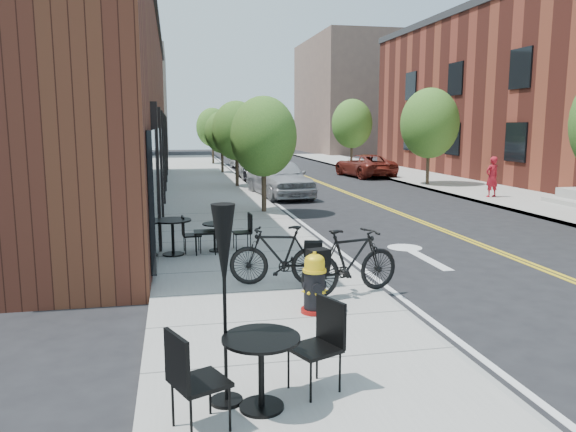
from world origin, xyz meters
TOP-DOWN VIEW (x-y plane):
  - ground at (0.00, 0.00)m, footprint 120.00×120.00m
  - sidewalk_near at (-2.00, 10.00)m, footprint 4.00×70.00m
  - sidewalk_far at (10.00, 10.00)m, footprint 4.00×70.00m
  - building_near at (-6.50, 14.00)m, footprint 5.00×28.00m
  - bg_building_left at (-8.00, 48.00)m, footprint 8.00×14.00m
  - bg_building_right at (16.00, 50.00)m, footprint 10.00×16.00m
  - tree_near_a at (-0.60, 9.00)m, footprint 2.20×2.20m
  - tree_near_b at (-0.60, 17.00)m, footprint 2.30×2.30m
  - tree_near_c at (-0.60, 25.00)m, footprint 2.10×2.10m
  - tree_near_d at (-0.60, 33.00)m, footprint 2.40×2.40m
  - tree_far_b at (8.60, 16.00)m, footprint 2.80×2.80m
  - tree_far_c at (8.60, 28.00)m, footprint 2.80×2.80m
  - fire_hydrant at (-1.47, -1.29)m, footprint 0.43×0.43m
  - bicycle_left at (-1.71, 0.28)m, footprint 1.90×0.97m
  - bicycle_right at (-0.63, -0.48)m, footprint 1.99×1.03m
  - bistro_set_a at (-2.73, -4.07)m, footprint 1.87×1.18m
  - bistro_set_b at (-2.60, 3.32)m, footprint 1.58×0.72m
  - bistro_set_c at (-3.60, 3.10)m, footprint 1.92×0.84m
  - patio_umbrella at (-3.07, -3.88)m, footprint 0.34×0.34m
  - parked_car_a at (0.80, 13.63)m, footprint 2.52×4.98m
  - parked_car_b at (0.80, 21.12)m, footprint 1.71×4.40m
  - parked_car_c at (1.60, 28.24)m, footprint 2.64×5.81m
  - parked_car_far at (7.32, 21.60)m, footprint 2.72×4.92m
  - pedestrian at (8.97, 10.95)m, footprint 0.66×0.50m

SIDE VIEW (x-z plane):
  - ground at x=0.00m, z-range 0.00..0.00m
  - sidewalk_near at x=-2.00m, z-range 0.00..0.12m
  - sidewalk_far at x=10.00m, z-range 0.00..0.12m
  - bistro_set_b at x=-2.60m, z-range 0.12..0.96m
  - fire_hydrant at x=-1.47m, z-range 0.09..1.06m
  - bistro_set_a at x=-2.73m, z-range 0.12..1.12m
  - bistro_set_c at x=-3.60m, z-range 0.12..1.16m
  - parked_car_far at x=7.32m, z-range 0.00..1.30m
  - bicycle_left at x=-1.71m, z-range 0.12..1.22m
  - bicycle_right at x=-0.63m, z-range 0.12..1.27m
  - parked_car_b at x=0.80m, z-range 0.00..1.43m
  - parked_car_a at x=0.80m, z-range 0.00..1.63m
  - parked_car_c at x=1.60m, z-range 0.00..1.65m
  - pedestrian at x=8.97m, z-range 0.12..1.74m
  - patio_umbrella at x=-3.07m, z-range 0.58..2.68m
  - tree_near_c at x=-0.60m, z-range 0.69..4.37m
  - tree_near_a at x=-0.60m, z-range 0.70..4.51m
  - tree_near_b at x=-0.60m, z-range 0.72..4.70m
  - tree_near_d at x=-0.60m, z-range 0.73..4.85m
  - tree_far_b at x=8.60m, z-range 0.75..5.37m
  - tree_far_c at x=8.60m, z-range 0.75..5.37m
  - building_near at x=-6.50m, z-range 0.00..7.00m
  - bg_building_left at x=-8.00m, z-range 0.00..10.00m
  - bg_building_right at x=16.00m, z-range 0.00..12.00m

